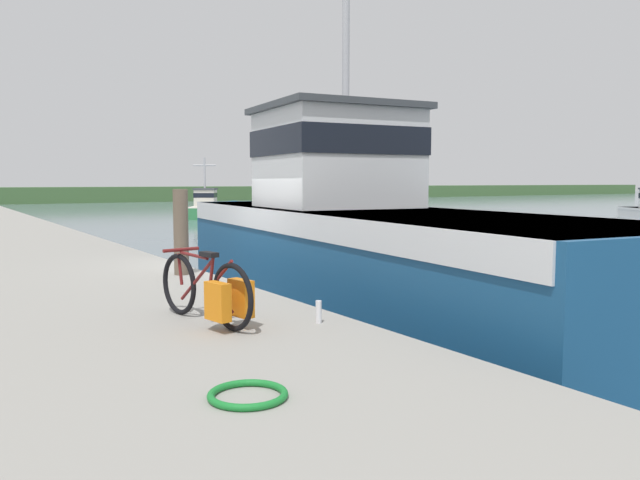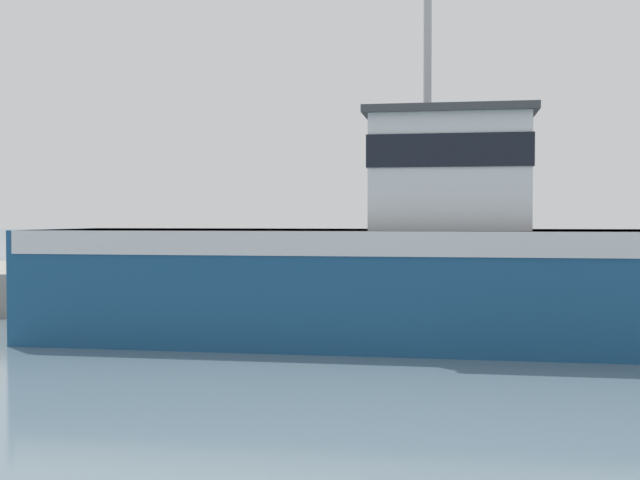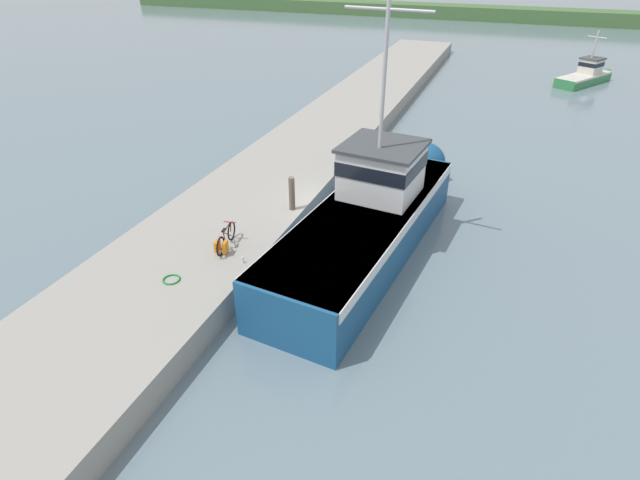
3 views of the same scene
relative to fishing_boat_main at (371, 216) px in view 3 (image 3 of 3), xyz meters
The scene contains 8 objects.
ground_plane 2.68m from the fishing_boat_main, 156.20° to the left, with size 320.00×320.00×0.00m, color slate.
dock_pier 5.76m from the fishing_boat_main, behind, with size 5.46×80.00×0.93m, color gray.
fishing_boat_main is the anchor object (origin of this frame).
boat_orange_near 32.57m from the fishing_boat_main, 73.12° to the left, with size 4.72×6.68×4.10m.
bicycle_touring 5.49m from the fishing_boat_main, 141.54° to the right, with size 0.61×1.75×0.77m.
mooring_post 3.35m from the fishing_boat_main, behind, with size 0.24×0.24×1.39m, color brown.
hose_coil 7.54m from the fishing_boat_main, 131.29° to the right, with size 0.57×0.57×0.05m, color #197A2D.
water_bottle_by_bike 5.17m from the fishing_boat_main, 129.97° to the right, with size 0.06×0.06×0.24m, color silver.
Camera 3 is at (6.21, -16.97, 10.26)m, focal length 28.00 mm.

